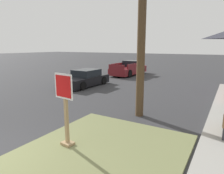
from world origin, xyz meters
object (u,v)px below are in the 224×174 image
(stop_sign, at_px, (66,111))
(pickup_truck_maroon, at_px, (129,69))
(parked_sedan_black, at_px, (85,79))
(manhole_cover, at_px, (68,134))

(stop_sign, distance_m, pickup_truck_maroon, 16.09)
(stop_sign, distance_m, parked_sedan_black, 9.68)
(manhole_cover, bearing_deg, pickup_truck_maroon, 108.28)
(parked_sedan_black, bearing_deg, stop_sign, -54.91)
(pickup_truck_maroon, bearing_deg, manhole_cover, -71.72)
(manhole_cover, relative_size, pickup_truck_maroon, 0.13)
(stop_sign, bearing_deg, manhole_cover, 130.97)
(parked_sedan_black, xyz_separation_m, pickup_truck_maroon, (0.19, 7.25, 0.07))
(parked_sedan_black, bearing_deg, pickup_truck_maroon, 88.53)
(stop_sign, relative_size, manhole_cover, 3.11)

